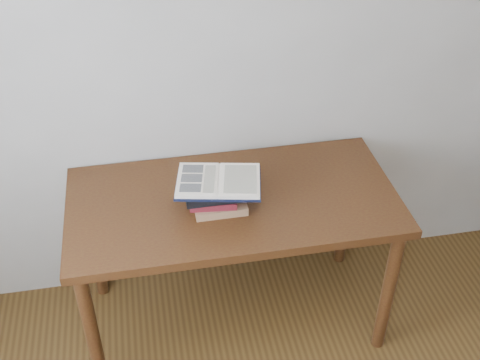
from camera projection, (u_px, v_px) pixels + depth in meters
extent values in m
cube|color=beige|center=(235.00, 44.00, 2.57)|extent=(3.50, 0.04, 2.60)
cube|color=#462D11|center=(233.00, 201.00, 2.60)|extent=(1.42, 0.71, 0.04)
cylinder|color=#462D11|center=(92.00, 335.00, 2.50)|extent=(0.06, 0.06, 0.72)
cylinder|color=#462D11|center=(388.00, 291.00, 2.69)|extent=(0.06, 0.06, 0.72)
cylinder|color=#462D11|center=(93.00, 240.00, 2.96)|extent=(0.06, 0.06, 0.72)
cylinder|color=#462D11|center=(346.00, 209.00, 3.16)|extent=(0.06, 0.06, 0.72)
cube|color=#916F4B|center=(219.00, 203.00, 2.53)|extent=(0.22, 0.16, 0.04)
cube|color=maroon|center=(213.00, 199.00, 2.50)|extent=(0.21, 0.16, 0.03)
cube|color=black|center=(214.00, 189.00, 2.50)|extent=(0.25, 0.18, 0.03)
cube|color=#AD6527|center=(215.00, 184.00, 2.48)|extent=(0.19, 0.16, 0.03)
cube|color=black|center=(219.00, 183.00, 2.45)|extent=(0.38, 0.30, 0.01)
cube|color=silver|center=(197.00, 180.00, 2.44)|extent=(0.21, 0.26, 0.02)
cube|color=silver|center=(240.00, 181.00, 2.44)|extent=(0.21, 0.26, 0.02)
cylinder|color=silver|center=(218.00, 181.00, 2.44)|extent=(0.06, 0.22, 0.01)
cube|color=black|center=(193.00, 169.00, 2.49)|extent=(0.09, 0.07, 0.00)
cube|color=black|center=(192.00, 178.00, 2.44)|extent=(0.09, 0.07, 0.00)
cube|color=black|center=(190.00, 188.00, 2.39)|extent=(0.09, 0.07, 0.00)
cube|color=beige|center=(209.00, 179.00, 2.44)|extent=(0.08, 0.19, 0.00)
cube|color=beige|center=(240.00, 179.00, 2.44)|extent=(0.17, 0.21, 0.00)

